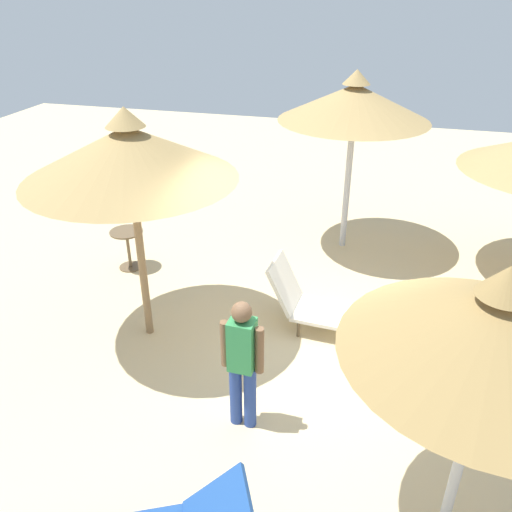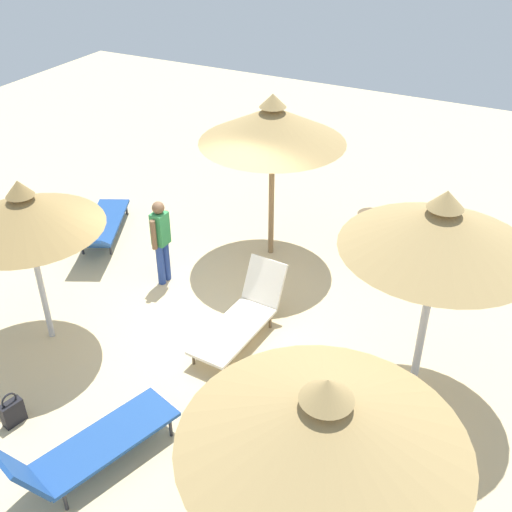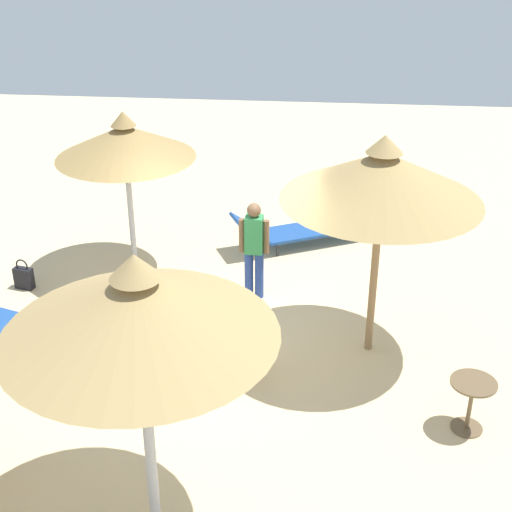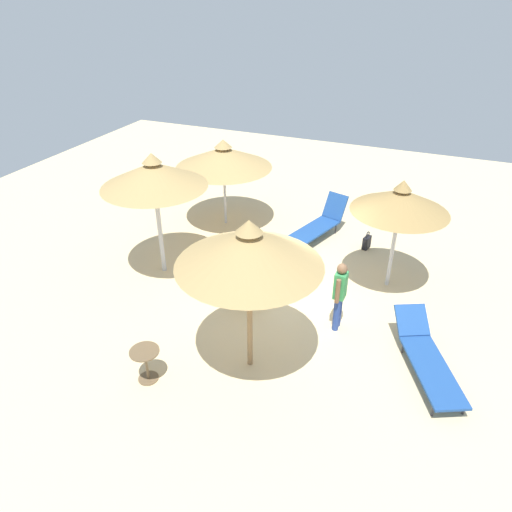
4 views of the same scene
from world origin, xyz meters
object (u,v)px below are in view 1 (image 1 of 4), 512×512
Objects in this scene: parasol_umbrella_back at (129,153)px; parasol_umbrella_center at (355,103)px; side_table_round at (128,243)px; person_standing_near_right at (242,360)px; parasol_umbrella_front at (496,326)px; lounge_chair_far_left at (330,307)px.

parasol_umbrella_center is (-2.19, -3.22, 0.02)m from parasol_umbrella_back.
parasol_umbrella_center is 4.18m from side_table_round.
parasol_umbrella_back reaches higher than person_standing_near_right.
parasol_umbrella_center reaches higher than parasol_umbrella_front.
person_standing_near_right is (0.54, 4.44, -1.62)m from parasol_umbrella_center.
lounge_chair_far_left is 2.03m from person_standing_near_right.
parasol_umbrella_back is 1.15× the size of parasol_umbrella_front.
side_table_round is (3.36, -0.87, 0.07)m from lounge_chair_far_left.
person_standing_near_right is (-1.65, 1.21, -1.60)m from parasol_umbrella_back.
parasol_umbrella_center is 3.32m from lounge_chair_far_left.
lounge_chair_far_left is (-0.12, 2.57, -2.10)m from parasol_umbrella_center.
person_standing_near_right is at bearing 134.64° from side_table_round.
lounge_chair_far_left is at bearing -62.59° from parasol_umbrella_front.
parasol_umbrella_back is 4.13m from parasol_umbrella_front.
parasol_umbrella_back is 4.54× the size of side_table_round.
person_standing_near_right is at bearing 70.72° from lounge_chair_far_left.
parasol_umbrella_center reaches higher than side_table_round.
parasol_umbrella_back reaches higher than lounge_chair_far_left.
parasol_umbrella_back reaches higher than parasol_umbrella_front.
parasol_umbrella_back reaches higher than parasol_umbrella_center.
parasol_umbrella_front is 6.06m from side_table_round.
parasol_umbrella_front is at bearing 143.69° from side_table_round.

